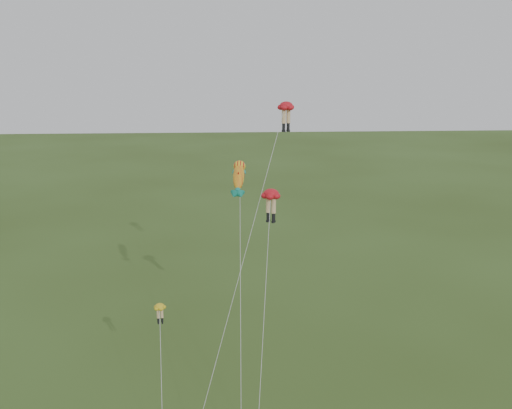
{
  "coord_description": "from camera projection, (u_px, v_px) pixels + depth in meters",
  "views": [
    {
      "loc": [
        -0.27,
        -31.8,
        22.95
      ],
      "look_at": [
        1.98,
        6.0,
        13.2
      ],
      "focal_mm": 40.0,
      "sensor_mm": 36.0,
      "label": 1
    }
  ],
  "objects": [
    {
      "name": "legs_kite_red_high",
      "position": [
        285.0,
        114.0,
        42.44
      ],
      "size": [
        7.79,
        13.63,
        19.82
      ],
      "rotation": [
        0.0,
        0.0,
        0.43
      ],
      "color": "red",
      "rests_on": "ground"
    },
    {
      "name": "legs_kite_yellow",
      "position": [
        160.0,
        317.0,
        37.17
      ],
      "size": [
        1.13,
        6.58,
        7.34
      ],
      "rotation": [
        0.0,
        0.0,
        0.16
      ],
      "color": "gold",
      "rests_on": "ground"
    },
    {
      "name": "fish_kite",
      "position": [
        239.0,
        177.0,
        40.28
      ],
      "size": [
        1.18,
        11.67,
        16.08
      ],
      "rotation": [
        0.72,
        0.0,
        -0.11
      ],
      "color": "yellow",
      "rests_on": "ground"
    },
    {
      "name": "legs_kite_red_mid",
      "position": [
        271.0,
        200.0,
        40.42
      ],
      "size": [
        2.69,
        10.65,
        13.96
      ],
      "rotation": [
        0.0,
        0.0,
        -0.58
      ],
      "color": "red",
      "rests_on": "ground"
    }
  ]
}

